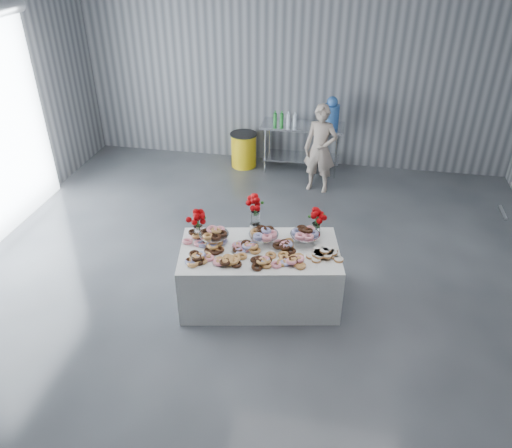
# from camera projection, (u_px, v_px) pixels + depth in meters

# --- Properties ---
(ground) EXTENTS (9.00, 9.00, 0.00)m
(ground) POSITION_uv_depth(u_px,v_px,m) (246.00, 308.00, 6.18)
(ground) COLOR #34373C
(ground) RESTS_ON ground
(room_walls) EXTENTS (8.04, 9.04, 4.02)m
(room_walls) POSITION_uv_depth(u_px,v_px,m) (217.00, 95.00, 4.89)
(room_walls) COLOR gray
(room_walls) RESTS_ON ground
(display_table) EXTENTS (2.06, 1.35, 0.75)m
(display_table) POSITION_uv_depth(u_px,v_px,m) (260.00, 275.00, 6.14)
(display_table) COLOR white
(display_table) RESTS_ON ground
(prep_table) EXTENTS (1.50, 0.60, 0.90)m
(prep_table) POSITION_uv_depth(u_px,v_px,m) (302.00, 139.00, 9.25)
(prep_table) COLOR silver
(prep_table) RESTS_ON ground
(donut_mounds) EXTENTS (1.93, 1.13, 0.09)m
(donut_mounds) POSITION_uv_depth(u_px,v_px,m) (259.00, 249.00, 5.88)
(donut_mounds) COLOR #C17A46
(donut_mounds) RESTS_ON display_table
(cake_stand_left) EXTENTS (0.36, 0.36, 0.17)m
(cake_stand_left) POSITION_uv_depth(u_px,v_px,m) (214.00, 233.00, 6.00)
(cake_stand_left) COLOR silver
(cake_stand_left) RESTS_ON display_table
(cake_stand_mid) EXTENTS (0.36, 0.36, 0.17)m
(cake_stand_mid) POSITION_uv_depth(u_px,v_px,m) (264.00, 233.00, 6.00)
(cake_stand_mid) COLOR silver
(cake_stand_mid) RESTS_ON display_table
(cake_stand_right) EXTENTS (0.36, 0.36, 0.17)m
(cake_stand_right) POSITION_uv_depth(u_px,v_px,m) (305.00, 233.00, 6.00)
(cake_stand_right) COLOR silver
(cake_stand_right) RESTS_ON display_table
(danish_pile) EXTENTS (0.48, 0.48, 0.11)m
(danish_pile) POSITION_uv_depth(u_px,v_px,m) (324.00, 253.00, 5.79)
(danish_pile) COLOR white
(danish_pile) RESTS_ON display_table
(bouquet_left) EXTENTS (0.26, 0.26, 0.42)m
(bouquet_left) POSITION_uv_depth(u_px,v_px,m) (197.00, 218.00, 6.00)
(bouquet_left) COLOR white
(bouquet_left) RESTS_ON display_table
(bouquet_right) EXTENTS (0.26, 0.26, 0.42)m
(bouquet_right) POSITION_uv_depth(u_px,v_px,m) (317.00, 215.00, 6.05)
(bouquet_right) COLOR white
(bouquet_right) RESTS_ON display_table
(bouquet_center) EXTENTS (0.26, 0.26, 0.57)m
(bouquet_center) POSITION_uv_depth(u_px,v_px,m) (255.00, 208.00, 6.05)
(bouquet_center) COLOR silver
(bouquet_center) RESTS_ON display_table
(water_jug) EXTENTS (0.28, 0.28, 0.55)m
(water_jug) POSITION_uv_depth(u_px,v_px,m) (331.00, 113.00, 8.89)
(water_jug) COLOR #407EDA
(water_jug) RESTS_ON prep_table
(drink_bottles) EXTENTS (0.54, 0.08, 0.27)m
(drink_bottles) POSITION_uv_depth(u_px,v_px,m) (285.00, 118.00, 9.00)
(drink_bottles) COLOR #268C33
(drink_bottles) RESTS_ON prep_table
(person) EXTENTS (0.62, 0.46, 1.54)m
(person) POSITION_uv_depth(u_px,v_px,m) (320.00, 149.00, 8.48)
(person) COLOR #CC8C93
(person) RESTS_ON ground
(trash_barrel) EXTENTS (0.51, 0.51, 0.66)m
(trash_barrel) POSITION_uv_depth(u_px,v_px,m) (244.00, 150.00, 9.55)
(trash_barrel) COLOR yellow
(trash_barrel) RESTS_ON ground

